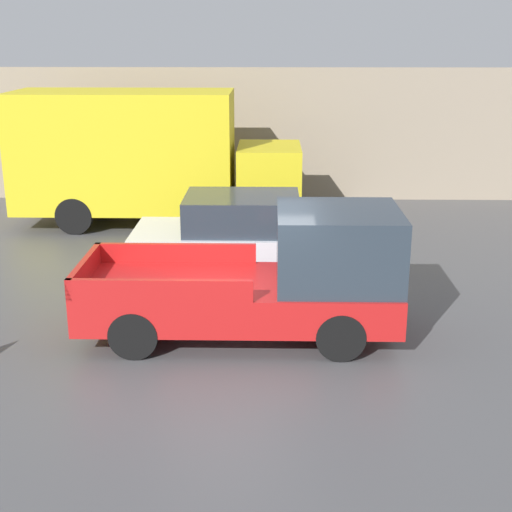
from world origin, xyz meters
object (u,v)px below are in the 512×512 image
at_px(pickup_truck, 274,279).
at_px(newspaper_box, 95,182).
at_px(delivery_truck, 144,155).
at_px(car, 238,235).

bearing_deg(pickup_truck, newspaper_box, 118.21).
bearing_deg(pickup_truck, delivery_truck, 114.64).
distance_m(car, newspaper_box, 8.31).
relative_size(pickup_truck, newspaper_box, 4.63).
distance_m(car, delivery_truck, 5.01).
relative_size(car, newspaper_box, 3.80).
height_order(car, newspaper_box, car).
height_order(car, delivery_truck, delivery_truck).
distance_m(pickup_truck, newspaper_box, 11.48).
bearing_deg(delivery_truck, newspaper_box, 126.75).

